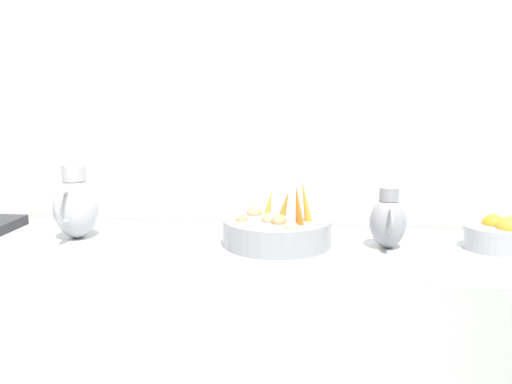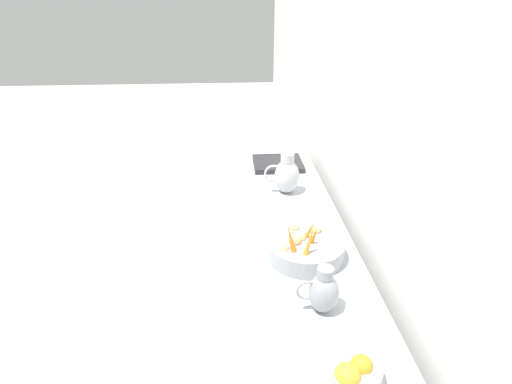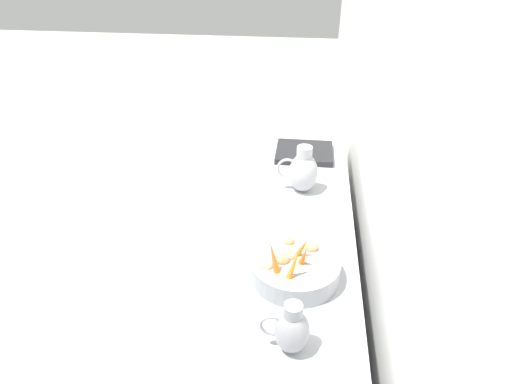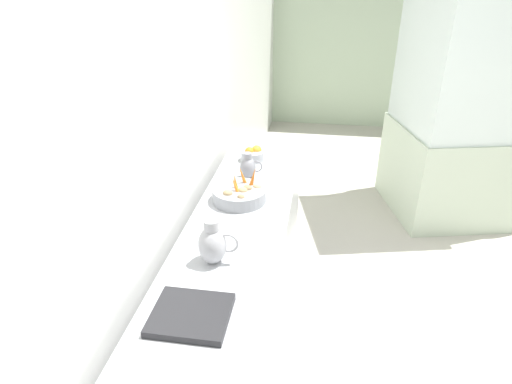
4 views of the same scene
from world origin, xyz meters
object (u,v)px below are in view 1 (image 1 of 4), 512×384
Objects in this scene: vegetable_colander at (277,230)px; orange_bowl at (496,235)px; metal_pitcher_short at (388,221)px; metal_pitcher_tall at (75,205)px.

vegetable_colander is 1.95× the size of orange_bowl.
vegetable_colander is 1.80× the size of metal_pitcher_short.
metal_pitcher_tall reaches higher than vegetable_colander.
vegetable_colander is 0.69m from metal_pitcher_tall.
metal_pitcher_short is at bearing -86.52° from orange_bowl.
vegetable_colander is at bearing -89.28° from metal_pitcher_short.
orange_bowl is 1.39m from metal_pitcher_tall.
orange_bowl is at bearing 90.74° from metal_pitcher_tall.
metal_pitcher_tall is (-0.01, -0.69, 0.07)m from vegetable_colander.
metal_pitcher_short is (0.02, -0.34, 0.04)m from orange_bowl.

